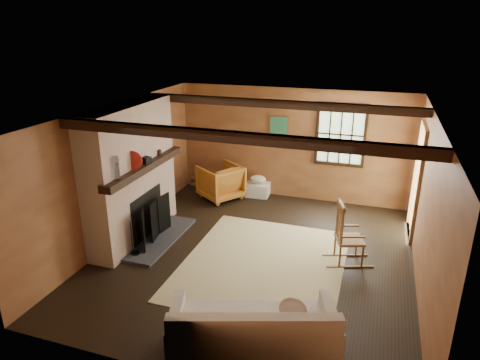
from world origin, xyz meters
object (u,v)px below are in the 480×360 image
at_px(rocking_chair, 347,237).
at_px(fireplace, 133,179).
at_px(armchair, 221,182).
at_px(sofa, 254,335).
at_px(laundry_basket, 258,189).

bearing_deg(rocking_chair, fireplace, 75.32).
height_order(fireplace, armchair, fireplace).
height_order(fireplace, sofa, fireplace).
bearing_deg(armchair, sofa, 60.19).
bearing_deg(laundry_basket, armchair, -152.92).
bearing_deg(fireplace, armchair, 70.04).
height_order(sofa, armchair, sofa).
distance_m(sofa, armchair, 4.82).
height_order(fireplace, laundry_basket, fireplace).
xyz_separation_m(rocking_chair, laundry_basket, (-2.14, 2.27, -0.29)).
xyz_separation_m(fireplace, laundry_basket, (1.53, 2.55, -0.95)).
height_order(rocking_chair, sofa, rocking_chair).
xyz_separation_m(sofa, armchair, (-2.06, 4.35, 0.10)).
relative_size(sofa, laundry_basket, 4.15).
height_order(laundry_basket, armchair, armchair).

